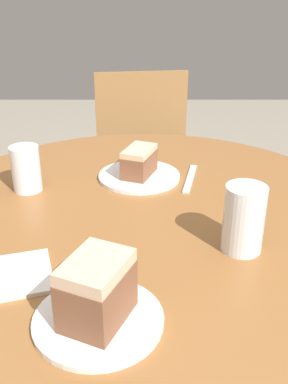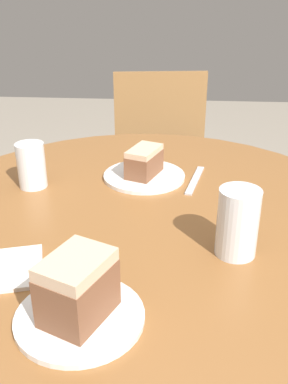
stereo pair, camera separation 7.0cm
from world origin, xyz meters
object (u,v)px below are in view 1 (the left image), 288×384
Objects in this scene: plate_far at (98,320)px; cake_slice_near at (139,162)px; glass_water at (26,171)px; glass_lemonade at (243,222)px; chair at (146,166)px; plate_near at (139,176)px; cake_slice_far at (96,290)px.

cake_slice_near is (0.06, 0.56, 0.04)m from plate_far.
glass_water reaches higher than cake_slice_near.
glass_lemonade is 0.56m from glass_water.
glass_water is (-0.30, -0.87, 0.34)m from chair.
plate_near is 1.89× the size of glass_water.
chair is 4.14× the size of plate_far.
plate_far is 0.34m from glass_lemonade.
glass_lemonade is at bearing -59.61° from cake_slice_near.
chair is at bearing 71.00° from glass_water.
plate_far is at bearing -141.30° from glass_lemonade.
cake_slice_far is (-0.06, -0.56, 0.06)m from plate_near.
plate_far is at bearing -95.95° from cake_slice_near.
plate_near and plate_far have the same top height.
plate_near is 1.73× the size of cake_slice_near.
chair reaches higher than plate_near.
cake_slice_far and glass_water have the same top height.
glass_lemonade is at bearing 38.70° from plate_far.
chair is 0.98m from glass_water.
plate_near is 1.59× the size of cake_slice_far.
cake_slice_far is (-0.06, -0.56, 0.02)m from cake_slice_near.
glass_water is at bearing -165.04° from cake_slice_near.
cake_slice_near is at bearing 14.96° from glass_water.
cake_slice_near is 0.40m from glass_lemonade.
plate_far is at bearing 90.00° from cake_slice_far.
plate_far is 1.51× the size of glass_lemonade.
chair is at bearing 88.56° from plate_near.
glass_water reaches higher than plate_near.
chair is 6.21× the size of cake_slice_far.
chair is 6.26× the size of glass_lemonade.
plate_near is at bearing 84.05° from plate_far.
cake_slice_far is at bearing -90.00° from plate_far.
plate_far is 1.78× the size of glass_water.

